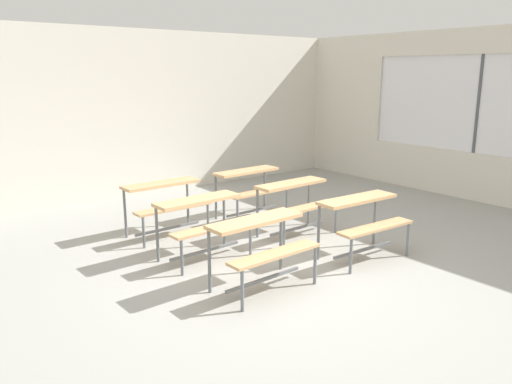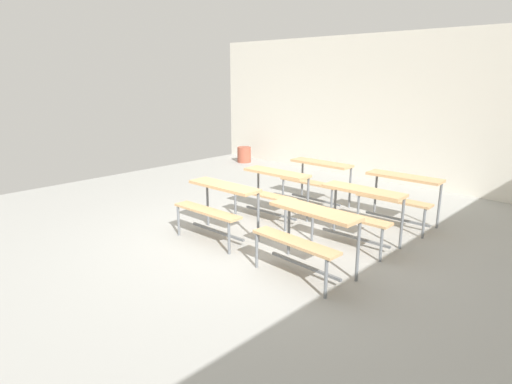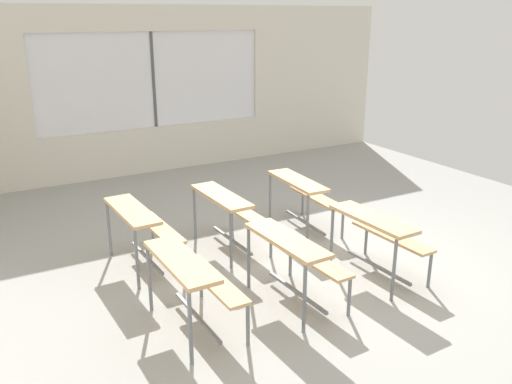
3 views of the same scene
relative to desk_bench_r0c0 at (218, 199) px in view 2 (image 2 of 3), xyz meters
name	(u,v)px [view 2 (image 2 of 3)]	position (x,y,z in m)	size (l,w,h in m)	color
ground	(247,243)	(0.36, 0.17, -0.59)	(10.00, 9.00, 0.05)	#9E9E99
wall_back	(405,110)	(0.36, 4.67, 0.94)	(10.00, 0.12, 3.00)	silver
desk_bench_r0c0	(218,199)	(0.00, 0.00, 0.00)	(1.12, 0.62, 0.74)	tan
desk_bench_r0c1	(308,226)	(1.54, -0.06, 0.00)	(1.13, 0.64, 0.74)	tan
desk_bench_r1c0	(272,184)	(-0.02, 1.12, 0.00)	(1.12, 0.63, 0.74)	tan
desk_bench_r1c1	(358,204)	(1.49, 1.10, 0.00)	(1.11, 0.61, 0.74)	tan
desk_bench_r2c0	(317,173)	(0.04, 2.21, 0.00)	(1.11, 0.60, 0.74)	tan
desk_bench_r2c1	(400,188)	(1.54, 2.21, 0.00)	(1.12, 0.63, 0.74)	tan
trash_bin	(244,155)	(-3.55, 4.03, -0.37)	(0.35, 0.35, 0.39)	#9E4C38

